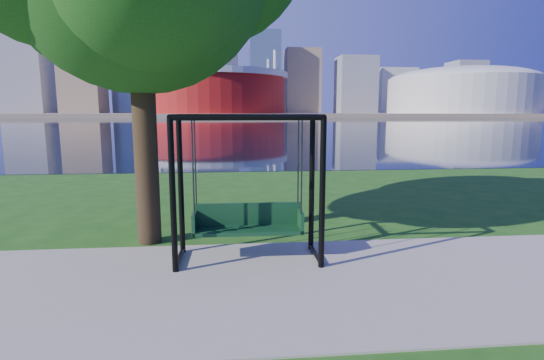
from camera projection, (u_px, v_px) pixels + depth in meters
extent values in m
plane|color=#1E5114|center=(265.00, 272.00, 7.01)|extent=(900.00, 900.00, 0.00)
cube|color=#9E937F|center=(267.00, 284.00, 6.51)|extent=(120.00, 4.00, 0.03)
cube|color=black|center=(232.00, 123.00, 107.24)|extent=(900.00, 180.00, 0.02)
cube|color=#937F60|center=(231.00, 115.00, 307.57)|extent=(900.00, 228.00, 2.00)
cylinder|color=maroon|center=(213.00, 93.00, 234.93)|extent=(80.00, 80.00, 22.00)
cylinder|color=silver|center=(212.00, 76.00, 233.43)|extent=(83.00, 83.00, 3.00)
cylinder|color=silver|center=(269.00, 87.00, 255.98)|extent=(2.00, 2.00, 32.00)
cylinder|color=silver|center=(157.00, 86.00, 249.65)|extent=(2.00, 2.00, 32.00)
cylinder|color=silver|center=(145.00, 81.00, 212.31)|extent=(2.00, 2.00, 32.00)
cylinder|color=silver|center=(275.00, 82.00, 218.64)|extent=(2.00, 2.00, 32.00)
cylinder|color=beige|center=(461.00, 96.00, 249.05)|extent=(84.00, 84.00, 20.00)
ellipsoid|color=beige|center=(462.00, 80.00, 247.62)|extent=(84.00, 84.00, 15.12)
cube|color=gray|center=(27.00, 68.00, 292.97)|extent=(28.00, 28.00, 62.00)
cube|color=#998466|center=(81.00, 47.00, 284.94)|extent=(26.00, 26.00, 88.00)
cube|color=slate|center=(134.00, 48.00, 311.84)|extent=(30.00, 24.00, 95.00)
cube|color=gray|center=(173.00, 61.00, 296.89)|extent=(24.00, 24.00, 72.00)
cube|color=silver|center=(217.00, 61.00, 328.63)|extent=(32.00, 28.00, 80.00)
cube|color=slate|center=(265.00, 73.00, 309.16)|extent=(22.00, 22.00, 58.00)
cube|color=#998466|center=(302.00, 82.00, 327.58)|extent=(26.00, 26.00, 48.00)
cube|color=gray|center=(356.00, 85.00, 322.08)|extent=(28.00, 24.00, 42.00)
cube|color=silver|center=(394.00, 91.00, 350.97)|extent=(30.00, 26.00, 36.00)
cube|color=gray|center=(465.00, 88.00, 335.81)|extent=(24.00, 24.00, 40.00)
cube|color=#998466|center=(500.00, 94.00, 355.03)|extent=(26.00, 26.00, 32.00)
cylinder|color=black|center=(173.00, 198.00, 6.78)|extent=(0.10, 0.10, 2.54)
cylinder|color=black|center=(322.00, 195.00, 6.98)|extent=(0.10, 0.10, 2.54)
cylinder|color=black|center=(181.00, 187.00, 7.76)|extent=(0.10, 0.10, 2.54)
cylinder|color=black|center=(312.00, 185.00, 7.96)|extent=(0.10, 0.10, 2.54)
cylinder|color=black|center=(248.00, 117.00, 6.68)|extent=(2.43, 0.13, 0.10)
cylinder|color=black|center=(246.00, 117.00, 7.66)|extent=(2.43, 0.13, 0.10)
cylinder|color=black|center=(174.00, 117.00, 7.07)|extent=(0.11, 1.00, 0.10)
cylinder|color=black|center=(179.00, 258.00, 7.46)|extent=(0.09, 0.99, 0.08)
cylinder|color=black|center=(318.00, 117.00, 7.27)|extent=(0.11, 1.00, 0.10)
cylinder|color=black|center=(316.00, 254.00, 7.66)|extent=(0.09, 0.99, 0.08)
cube|color=black|center=(248.00, 231.00, 7.49)|extent=(1.94, 0.52, 0.07)
cube|color=black|center=(248.00, 214.00, 7.66)|extent=(1.93, 0.08, 0.42)
cube|color=black|center=(195.00, 223.00, 7.38)|extent=(0.06, 0.50, 0.38)
cube|color=black|center=(301.00, 221.00, 7.54)|extent=(0.06, 0.50, 0.38)
cylinder|color=#323237|center=(193.00, 169.00, 7.03)|extent=(0.03, 0.03, 1.60)
cylinder|color=#323237|center=(302.00, 168.00, 7.18)|extent=(0.03, 0.03, 1.60)
cylinder|color=#323237|center=(195.00, 166.00, 7.43)|extent=(0.03, 0.03, 1.60)
cylinder|color=#323237|center=(298.00, 165.00, 7.58)|extent=(0.03, 0.03, 1.60)
cylinder|color=black|center=(145.00, 128.00, 8.29)|extent=(0.46, 0.46, 4.65)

